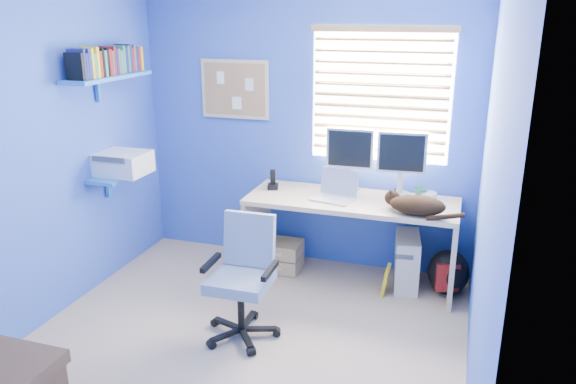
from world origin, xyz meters
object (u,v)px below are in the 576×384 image
(tower_pc, at_px, (407,261))
(cat, at_px, (417,205))
(desk, at_px, (350,241))
(office_chair, at_px, (243,293))
(laptop, at_px, (333,187))

(tower_pc, bearing_deg, cat, -82.79)
(desk, bearing_deg, office_chair, -117.47)
(desk, xyz_separation_m, tower_pc, (0.47, 0.06, -0.14))
(laptop, distance_m, tower_pc, 0.89)
(cat, distance_m, tower_pc, 0.65)
(cat, xyz_separation_m, tower_pc, (-0.07, 0.27, -0.59))
(cat, relative_size, tower_pc, 0.93)
(cat, height_order, office_chair, cat)
(laptop, relative_size, cat, 0.79)
(tower_pc, distance_m, office_chair, 1.51)
(laptop, bearing_deg, cat, 0.35)
(tower_pc, xyz_separation_m, office_chair, (-1.02, -1.11, 0.10))
(tower_pc, relative_size, office_chair, 0.52)
(laptop, distance_m, office_chair, 1.19)
(cat, bearing_deg, laptop, -168.48)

